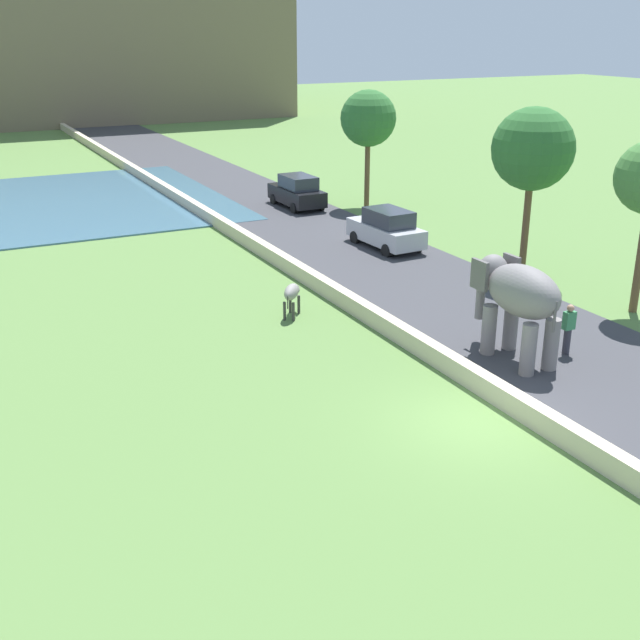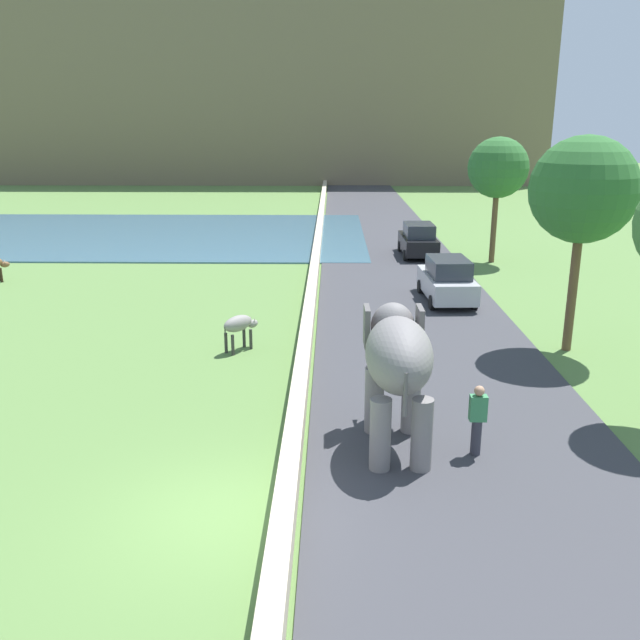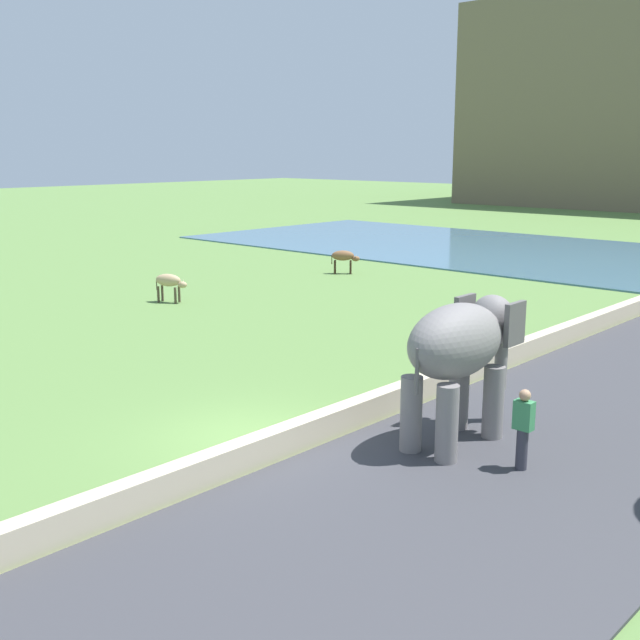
{
  "view_description": "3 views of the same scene",
  "coord_description": "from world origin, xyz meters",
  "px_view_note": "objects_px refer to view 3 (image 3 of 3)",
  "views": [
    {
      "loc": [
        -11.54,
        -14.1,
        9.46
      ],
      "look_at": [
        -1.94,
        4.91,
        1.46
      ],
      "focal_mm": 44.4,
      "sensor_mm": 36.0,
      "label": 1
    },
    {
      "loc": [
        2.01,
        -10.76,
        6.92
      ],
      "look_at": [
        1.7,
        6.33,
        1.85
      ],
      "focal_mm": 37.67,
      "sensor_mm": 36.0,
      "label": 2
    },
    {
      "loc": [
        11.64,
        -10.39,
        5.97
      ],
      "look_at": [
        -2.4,
        4.83,
        1.42
      ],
      "focal_mm": 43.61,
      "sensor_mm": 36.0,
      "label": 3
    }
  ],
  "objects_px": {
    "cow_brown": "(344,257)",
    "cow_tan": "(169,282)",
    "elephant": "(461,348)",
    "person_beside_elephant": "(523,428)",
    "cow_grey": "(454,324)"
  },
  "relations": [
    {
      "from": "cow_brown",
      "to": "cow_grey",
      "type": "bearing_deg",
      "value": -36.43
    },
    {
      "from": "elephant",
      "to": "cow_brown",
      "type": "bearing_deg",
      "value": 136.95
    },
    {
      "from": "elephant",
      "to": "cow_grey",
      "type": "distance_m",
      "value": 7.81
    },
    {
      "from": "person_beside_elephant",
      "to": "cow_tan",
      "type": "xyz_separation_m",
      "value": [
        -18.54,
        5.65,
        -0.04
      ]
    },
    {
      "from": "person_beside_elephant",
      "to": "cow_brown",
      "type": "height_order",
      "value": "person_beside_elephant"
    },
    {
      "from": "elephant",
      "to": "person_beside_elephant",
      "type": "bearing_deg",
      "value": -14.8
    },
    {
      "from": "cow_tan",
      "to": "cow_grey",
      "type": "xyz_separation_m",
      "value": [
        12.56,
        1.21,
        0.0
      ]
    },
    {
      "from": "elephant",
      "to": "cow_tan",
      "type": "xyz_separation_m",
      "value": [
        -16.85,
        5.21,
        -1.2
      ]
    },
    {
      "from": "elephant",
      "to": "cow_brown",
      "type": "height_order",
      "value": "elephant"
    },
    {
      "from": "cow_grey",
      "to": "cow_tan",
      "type": "bearing_deg",
      "value": -174.51
    },
    {
      "from": "cow_tan",
      "to": "cow_brown",
      "type": "bearing_deg",
      "value": 88.44
    },
    {
      "from": "person_beside_elephant",
      "to": "cow_brown",
      "type": "distance_m",
      "value": 24.23
    },
    {
      "from": "elephant",
      "to": "person_beside_elephant",
      "type": "relative_size",
      "value": 2.13
    },
    {
      "from": "cow_brown",
      "to": "cow_tan",
      "type": "relative_size",
      "value": 0.91
    },
    {
      "from": "elephant",
      "to": "person_beside_elephant",
      "type": "height_order",
      "value": "elephant"
    }
  ]
}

